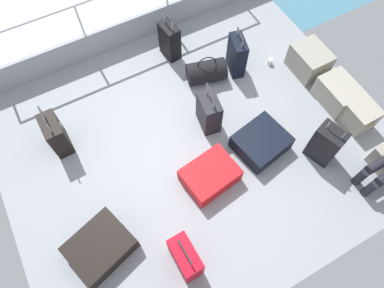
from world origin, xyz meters
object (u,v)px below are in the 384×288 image
paper_cup (270,62)px  suitcase_1 (261,142)px  suitcase_6 (56,135)px  suitcase_0 (237,55)px  suitcase_8 (170,41)px  suitcase_3 (210,175)px  cargo_crate_0 (309,60)px  duffel_bag (206,71)px  cargo_crate_2 (358,113)px  suitcase_4 (100,247)px  cargo_crate_1 (338,93)px  suitcase_2 (209,112)px  suitcase_5 (326,144)px  suitcase_7 (186,258)px

paper_cup → suitcase_1: bearing=-39.9°
suitcase_6 → paper_cup: bearing=86.7°
suitcase_0 → suitcase_8: 1.06m
suitcase_1 → paper_cup: suitcase_1 is taller
suitcase_3 → suitcase_6: bearing=-132.9°
cargo_crate_0 → suitcase_0: (-0.55, -0.98, 0.10)m
suitcase_1 → suitcase_8: (-2.09, -0.32, 0.17)m
suitcase_1 → duffel_bag: size_ratio=1.17×
cargo_crate_2 → suitcase_4: cargo_crate_2 is taller
cargo_crate_2 → paper_cup: 1.53m
cargo_crate_0 → suitcase_6: (-0.56, -3.81, 0.08)m
suitcase_6 → duffel_bag: bearing=90.9°
cargo_crate_1 → suitcase_4: bearing=-84.5°
suitcase_2 → suitcase_5: (1.17, 1.09, 0.03)m
suitcase_1 → cargo_crate_0: bearing=119.5°
suitcase_1 → suitcase_2: size_ratio=0.96×
suitcase_1 → suitcase_4: 2.46m
suitcase_7 → suitcase_5: bearing=99.3°
suitcase_1 → duffel_bag: (-1.39, -0.07, 0.04)m
cargo_crate_0 → cargo_crate_2: 1.08m
suitcase_0 → suitcase_8: (-0.75, -0.75, -0.01)m
suitcase_0 → suitcase_8: size_ratio=0.95×
suitcase_4 → cargo_crate_1: bearing=95.5°
cargo_crate_2 → suitcase_8: 2.96m
cargo_crate_0 → suitcase_5: suitcase_5 is taller
suitcase_3 → suitcase_8: suitcase_8 is taller
suitcase_1 → suitcase_4: suitcase_1 is taller
suitcase_3 → paper_cup: (-1.24, 1.83, -0.08)m
suitcase_1 → suitcase_8: 2.13m
suitcase_7 → duffel_bag: suitcase_7 is taller
cargo_crate_2 → suitcase_3: bearing=-95.1°
cargo_crate_2 → suitcase_3: (-0.20, -2.29, -0.06)m
cargo_crate_1 → suitcase_8: bearing=-138.6°
suitcase_1 → suitcase_2: 0.83m
suitcase_2 → suitcase_4: (0.93, -2.01, -0.16)m
duffel_bag → paper_cup: (0.23, 1.04, -0.12)m
suitcase_0 → suitcase_1: suitcase_0 is taller
suitcase_3 → suitcase_7: 1.11m
suitcase_6 → suitcase_7: (2.22, 0.77, -0.02)m
suitcase_5 → suitcase_7: size_ratio=1.23×
suitcase_1 → paper_cup: bearing=140.1°
suitcase_0 → suitcase_7: (2.21, -2.06, -0.04)m
cargo_crate_0 → cargo_crate_2: cargo_crate_0 is taller
suitcase_5 → duffel_bag: size_ratio=1.20×
suitcase_3 → duffel_bag: size_ratio=1.15×
suitcase_8 → paper_cup: suitcase_8 is taller
cargo_crate_1 → duffel_bag: (-1.27, -1.48, -0.01)m
cargo_crate_0 → suitcase_4: cargo_crate_0 is taller
cargo_crate_0 → suitcase_2: (0.12, -1.85, 0.08)m
suitcase_1 → paper_cup: (-1.16, 0.97, -0.08)m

